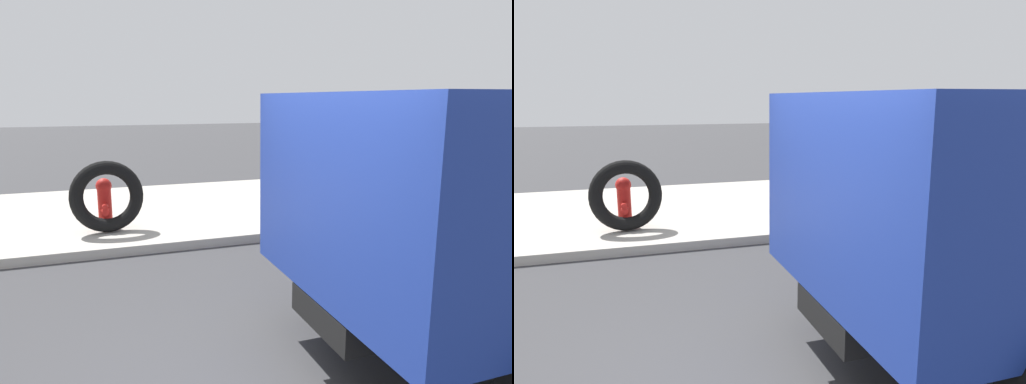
{
  "view_description": "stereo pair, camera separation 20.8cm",
  "coord_description": "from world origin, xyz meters",
  "views": [
    {
      "loc": [
        -1.02,
        -3.02,
        2.36
      ],
      "look_at": [
        0.91,
        2.62,
        1.16
      ],
      "focal_mm": 32.81,
      "sensor_mm": 36.0,
      "label": 1
    },
    {
      "loc": [
        -0.82,
        -3.09,
        2.36
      ],
      "look_at": [
        0.91,
        2.62,
        1.16
      ],
      "focal_mm": 32.81,
      "sensor_mm": 36.0,
      "label": 2
    }
  ],
  "objects": [
    {
      "name": "loose_tire",
      "position": [
        -0.9,
        4.94,
        0.75
      ],
      "size": [
        1.21,
        0.41,
        1.21
      ],
      "primitive_type": "torus",
      "rotation": [
        1.5,
        0.0,
        0.08
      ],
      "color": "black",
      "rests_on": "sidewalk_curb"
    },
    {
      "name": "fire_hydrant",
      "position": [
        -0.94,
        5.22,
        0.61
      ],
      "size": [
        0.26,
        0.6,
        0.87
      ],
      "color": "red",
      "rests_on": "sidewalk_curb"
    },
    {
      "name": "sidewalk_curb",
      "position": [
        0.0,
        6.5,
        0.07
      ],
      "size": [
        36.0,
        5.0,
        0.15
      ],
      "primitive_type": "cube",
      "color": "#ADA89E",
      "rests_on": "ground"
    }
  ]
}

